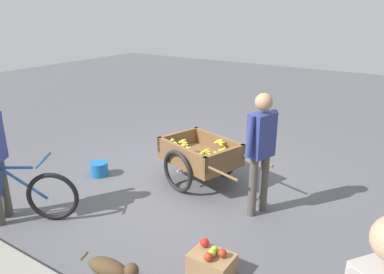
{
  "coord_description": "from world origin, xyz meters",
  "views": [
    {
      "loc": [
        -2.95,
        4.34,
        2.61
      ],
      "look_at": [
        -0.07,
        -0.04,
        0.75
      ],
      "focal_mm": 34.98,
      "sensor_mm": 36.0,
      "label": 1
    }
  ],
  "objects_px": {
    "bicycle": "(13,195)",
    "dog": "(111,269)",
    "fruit_cart": "(200,157)",
    "apple_crate": "(212,263)",
    "plastic_bucket": "(99,169)",
    "vendor_person": "(261,144)"
  },
  "relations": [
    {
      "from": "fruit_cart",
      "to": "plastic_bucket",
      "type": "xyz_separation_m",
      "value": [
        1.51,
        0.66,
        -0.33
      ]
    },
    {
      "from": "vendor_person",
      "to": "apple_crate",
      "type": "distance_m",
      "value": 1.61
    },
    {
      "from": "fruit_cart",
      "to": "vendor_person",
      "type": "xyz_separation_m",
      "value": [
        -1.09,
        0.32,
        0.53
      ]
    },
    {
      "from": "bicycle",
      "to": "dog",
      "type": "distance_m",
      "value": 1.98
    },
    {
      "from": "vendor_person",
      "to": "dog",
      "type": "distance_m",
      "value": 2.3
    },
    {
      "from": "vendor_person",
      "to": "bicycle",
      "type": "distance_m",
      "value": 3.19
    },
    {
      "from": "dog",
      "to": "apple_crate",
      "type": "height_order",
      "value": "dog"
    },
    {
      "from": "dog",
      "to": "fruit_cart",
      "type": "bearing_deg",
      "value": -77.36
    },
    {
      "from": "bicycle",
      "to": "vendor_person",
      "type": "bearing_deg",
      "value": -143.24
    },
    {
      "from": "dog",
      "to": "apple_crate",
      "type": "relative_size",
      "value": 1.52
    },
    {
      "from": "fruit_cart",
      "to": "vendor_person",
      "type": "distance_m",
      "value": 1.26
    },
    {
      "from": "fruit_cart",
      "to": "bicycle",
      "type": "bearing_deg",
      "value": 57.19
    },
    {
      "from": "fruit_cart",
      "to": "plastic_bucket",
      "type": "distance_m",
      "value": 1.68
    },
    {
      "from": "dog",
      "to": "apple_crate",
      "type": "bearing_deg",
      "value": -130.65
    },
    {
      "from": "fruit_cart",
      "to": "dog",
      "type": "distance_m",
      "value": 2.51
    },
    {
      "from": "fruit_cart",
      "to": "apple_crate",
      "type": "distance_m",
      "value": 2.09
    },
    {
      "from": "bicycle",
      "to": "dog",
      "type": "relative_size",
      "value": 2.12
    },
    {
      "from": "fruit_cart",
      "to": "vendor_person",
      "type": "bearing_deg",
      "value": 163.85
    },
    {
      "from": "bicycle",
      "to": "plastic_bucket",
      "type": "height_order",
      "value": "bicycle"
    },
    {
      "from": "bicycle",
      "to": "apple_crate",
      "type": "distance_m",
      "value": 2.67
    },
    {
      "from": "fruit_cart",
      "to": "bicycle",
      "type": "distance_m",
      "value": 2.6
    },
    {
      "from": "apple_crate",
      "to": "fruit_cart",
      "type": "bearing_deg",
      "value": -54.57
    }
  ]
}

